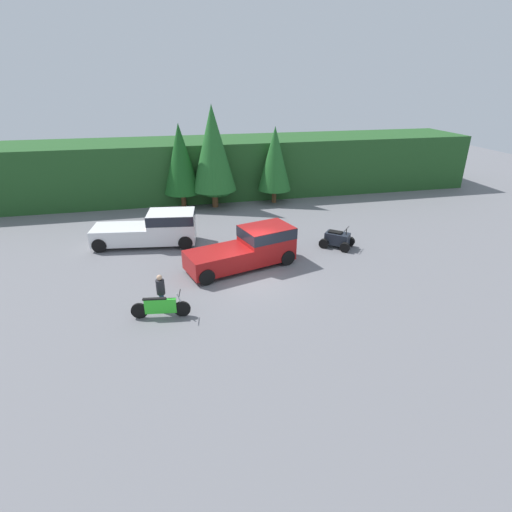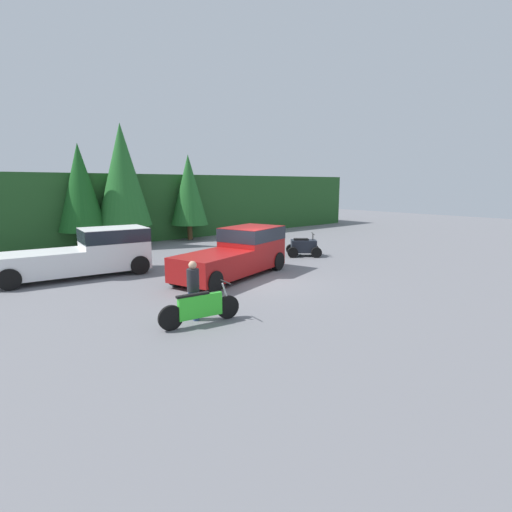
{
  "view_description": "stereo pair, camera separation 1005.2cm",
  "coord_description": "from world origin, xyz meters",
  "px_view_note": "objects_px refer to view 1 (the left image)",
  "views": [
    {
      "loc": [
        -3.75,
        -17.39,
        9.15
      ],
      "look_at": [
        0.24,
        0.37,
        0.95
      ],
      "focal_mm": 28.0,
      "sensor_mm": 36.0,
      "label": 1
    },
    {
      "loc": [
        -10.28,
        -11.84,
        3.88
      ],
      "look_at": [
        0.24,
        0.37,
        0.95
      ],
      "focal_mm": 28.0,
      "sensor_mm": 36.0,
      "label": 2
    }
  ],
  "objects_px": {
    "pickup_truck_red": "(250,247)",
    "rider_person": "(161,292)",
    "pickup_truck_second": "(155,228)",
    "quad_atv": "(337,239)",
    "dirt_bike": "(161,307)"
  },
  "relations": [
    {
      "from": "pickup_truck_red",
      "to": "rider_person",
      "type": "bearing_deg",
      "value": -157.79
    },
    {
      "from": "dirt_bike",
      "to": "quad_atv",
      "type": "xyz_separation_m",
      "value": [
        10.1,
        5.4,
        0.01
      ]
    },
    {
      "from": "dirt_bike",
      "to": "rider_person",
      "type": "xyz_separation_m",
      "value": [
        0.06,
        0.45,
        0.47
      ]
    },
    {
      "from": "pickup_truck_second",
      "to": "quad_atv",
      "type": "relative_size",
      "value": 2.8
    },
    {
      "from": "rider_person",
      "to": "quad_atv",
      "type": "bearing_deg",
      "value": 16.44
    },
    {
      "from": "rider_person",
      "to": "pickup_truck_second",
      "type": "bearing_deg",
      "value": 82.31
    },
    {
      "from": "pickup_truck_second",
      "to": "quad_atv",
      "type": "height_order",
      "value": "pickup_truck_second"
    },
    {
      "from": "pickup_truck_red",
      "to": "pickup_truck_second",
      "type": "distance_m",
      "value": 6.35
    },
    {
      "from": "pickup_truck_second",
      "to": "quad_atv",
      "type": "xyz_separation_m",
      "value": [
        10.33,
        -2.76,
        -0.56
      ]
    },
    {
      "from": "pickup_truck_red",
      "to": "quad_atv",
      "type": "xyz_separation_m",
      "value": [
        5.44,
        1.28,
        -0.56
      ]
    },
    {
      "from": "pickup_truck_red",
      "to": "quad_atv",
      "type": "distance_m",
      "value": 5.62
    },
    {
      "from": "pickup_truck_red",
      "to": "dirt_bike",
      "type": "height_order",
      "value": "pickup_truck_red"
    },
    {
      "from": "pickup_truck_red",
      "to": "quad_atv",
      "type": "bearing_deg",
      "value": -3.18
    },
    {
      "from": "pickup_truck_red",
      "to": "rider_person",
      "type": "relative_size",
      "value": 3.47
    },
    {
      "from": "pickup_truck_red",
      "to": "rider_person",
      "type": "distance_m",
      "value": 5.89
    }
  ]
}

